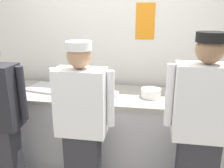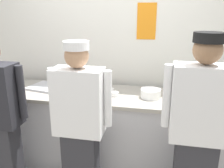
# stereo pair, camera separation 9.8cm
# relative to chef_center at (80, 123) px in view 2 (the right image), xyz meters

# --- Properties ---
(wall_back) EXTENTS (4.90, 0.11, 2.84)m
(wall_back) POSITION_rel_chef_center_xyz_m (0.11, 1.11, 0.57)
(wall_back) COLOR silver
(wall_back) RESTS_ON ground
(prep_counter) EXTENTS (3.13, 0.71, 0.93)m
(prep_counter) POSITION_rel_chef_center_xyz_m (0.11, 0.62, -0.38)
(prep_counter) COLOR #B2B2B7
(prep_counter) RESTS_ON ground
(chef_center) EXTENTS (0.59, 0.24, 1.60)m
(chef_center) POSITION_rel_chef_center_xyz_m (0.00, 0.00, 0.00)
(chef_center) COLOR #2D2D33
(chef_center) RESTS_ON ground
(chef_far_right) EXTENTS (0.61, 0.24, 1.69)m
(chef_far_right) POSITION_rel_chef_center_xyz_m (1.03, 0.01, 0.05)
(chef_far_right) COLOR #2D2D33
(chef_far_right) RESTS_ON ground
(plate_stack_front) EXTENTS (0.22, 0.22, 0.10)m
(plate_stack_front) POSITION_rel_chef_center_xyz_m (0.61, 0.59, 0.13)
(plate_stack_front) COLOR white
(plate_stack_front) RESTS_ON prep_counter
(mixing_bowl_steel) EXTENTS (0.38, 0.38, 0.12)m
(mixing_bowl_steel) POSITION_rel_chef_center_xyz_m (1.21, 0.69, 0.14)
(mixing_bowl_steel) COLOR #B7BABF
(mixing_bowl_steel) RESTS_ON prep_counter
(sheet_tray) EXTENTS (0.47, 0.43, 0.02)m
(sheet_tray) POSITION_rel_chef_center_xyz_m (-0.64, 0.68, 0.09)
(sheet_tray) COLOR #B7BABF
(sheet_tray) RESTS_ON prep_counter
(squeeze_bottle_primary) EXTENTS (0.06, 0.06, 0.21)m
(squeeze_bottle_primary) POSITION_rel_chef_center_xyz_m (0.97, 0.53, 0.18)
(squeeze_bottle_primary) COLOR #E5E066
(squeeze_bottle_primary) RESTS_ON prep_counter
(squeeze_bottle_secondary) EXTENTS (0.06, 0.06, 0.21)m
(squeeze_bottle_secondary) POSITION_rel_chef_center_xyz_m (-0.34, 0.45, 0.18)
(squeeze_bottle_secondary) COLOR red
(squeeze_bottle_secondary) RESTS_ON prep_counter
(squeeze_bottle_spare) EXTENTS (0.06, 0.06, 0.21)m
(squeeze_bottle_spare) POSITION_rel_chef_center_xyz_m (-1.03, 0.44, 0.18)
(squeeze_bottle_spare) COLOR red
(squeeze_bottle_spare) RESTS_ON prep_counter
(ramekin_green_sauce) EXTENTS (0.09, 0.09, 0.04)m
(ramekin_green_sauce) POSITION_rel_chef_center_xyz_m (0.14, 0.68, 0.11)
(ramekin_green_sauce) COLOR white
(ramekin_green_sauce) RESTS_ON prep_counter
(ramekin_orange_sauce) EXTENTS (0.08, 0.08, 0.05)m
(ramekin_orange_sauce) POSITION_rel_chef_center_xyz_m (0.22, 0.55, 0.11)
(ramekin_orange_sauce) COLOR white
(ramekin_orange_sauce) RESTS_ON prep_counter
(ramekin_yellow_sauce) EXTENTS (0.10, 0.10, 0.05)m
(ramekin_yellow_sauce) POSITION_rel_chef_center_xyz_m (-1.16, 0.50, 0.11)
(ramekin_yellow_sauce) COLOR white
(ramekin_yellow_sauce) RESTS_ON prep_counter
(deli_cup) EXTENTS (0.09, 0.09, 0.10)m
(deli_cup) POSITION_rel_chef_center_xyz_m (0.82, 0.41, 0.13)
(deli_cup) COLOR white
(deli_cup) RESTS_ON prep_counter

